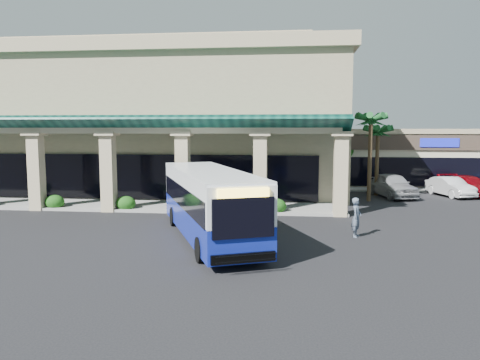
# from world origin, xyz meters

# --- Properties ---
(ground) EXTENTS (110.00, 110.00, 0.00)m
(ground) POSITION_xyz_m (0.00, 0.00, 0.00)
(ground) COLOR black
(main_building) EXTENTS (30.80, 14.80, 11.35)m
(main_building) POSITION_xyz_m (-8.00, 16.00, 5.67)
(main_building) COLOR tan
(main_building) RESTS_ON ground
(arcade) EXTENTS (30.00, 6.20, 5.70)m
(arcade) POSITION_xyz_m (-8.00, 6.80, 2.85)
(arcade) COLOR #093930
(arcade) RESTS_ON ground
(strip_mall) EXTENTS (22.50, 12.50, 4.90)m
(strip_mall) POSITION_xyz_m (18.00, 24.00, 2.45)
(strip_mall) COLOR beige
(strip_mall) RESTS_ON ground
(palm_0) EXTENTS (2.40, 2.40, 6.60)m
(palm_0) POSITION_xyz_m (8.50, 11.00, 3.30)
(palm_0) COLOR #144B1E
(palm_0) RESTS_ON ground
(palm_1) EXTENTS (2.40, 2.40, 5.80)m
(palm_1) POSITION_xyz_m (9.50, 14.00, 2.90)
(palm_1) COLOR #144B1E
(palm_1) RESTS_ON ground
(broadleaf_tree) EXTENTS (2.60, 2.60, 4.81)m
(broadleaf_tree) POSITION_xyz_m (7.50, 19.00, 2.41)
(broadleaf_tree) COLOR #184B11
(broadleaf_tree) RESTS_ON ground
(transit_bus) EXTENTS (6.62, 11.15, 3.08)m
(transit_bus) POSITION_xyz_m (-0.33, -1.00, 1.54)
(transit_bus) COLOR #1224A5
(transit_bus) RESTS_ON ground
(pedestrian) EXTENTS (0.62, 0.76, 1.80)m
(pedestrian) POSITION_xyz_m (6.23, 0.05, 0.90)
(pedestrian) COLOR slate
(pedestrian) RESTS_ON ground
(car_silver) EXTENTS (3.18, 5.43, 1.73)m
(car_silver) POSITION_xyz_m (10.48, 13.17, 0.87)
(car_silver) COLOR #ADADB1
(car_silver) RESTS_ON ground
(car_white) EXTENTS (2.68, 4.52, 1.41)m
(car_white) POSITION_xyz_m (14.74, 13.97, 0.70)
(car_white) COLOR white
(car_white) RESTS_ON ground
(car_red) EXTENTS (3.81, 5.32, 1.43)m
(car_red) POSITION_xyz_m (16.31, 14.74, 0.72)
(car_red) COLOR maroon
(car_red) RESTS_ON ground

